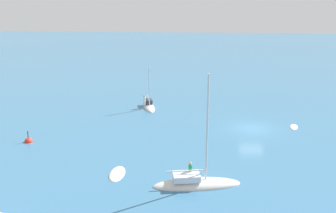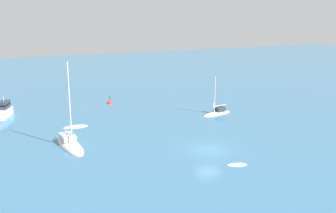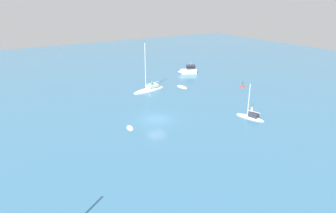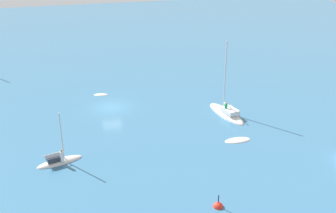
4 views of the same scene
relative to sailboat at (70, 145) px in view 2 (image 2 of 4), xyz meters
name	(u,v)px [view 2 (image 2 of 4)]	position (x,y,z in m)	size (l,w,h in m)	color
ground_plane	(209,150)	(6.15, 13.39, -0.14)	(160.00, 160.00, 0.00)	teal
sailboat	(70,145)	(0.00, 0.00, 0.00)	(7.30, 3.07, 9.66)	silver
rib	(76,127)	(-6.65, 1.55, -0.14)	(1.32, 2.96, 0.37)	silver
launch	(3,111)	(-14.15, -6.83, 0.69)	(4.60, 2.63, 2.73)	white
sailboat_1	(217,113)	(-6.04, 20.39, 0.00)	(2.44, 4.73, 5.60)	silver
skiff	(237,165)	(10.79, 14.13, -0.14)	(1.30, 2.05, 0.31)	silver
channel_buoy	(110,103)	(-16.85, 8.03, -0.14)	(0.85, 0.85, 1.58)	red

